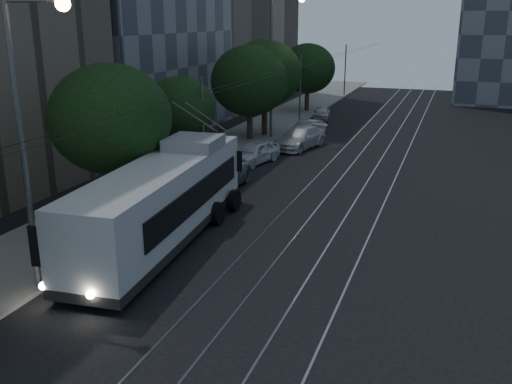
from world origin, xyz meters
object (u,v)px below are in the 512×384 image
Objects in this scene: car_white_a at (255,152)px; streetlamp_far at (277,53)px; trolleybus at (164,200)px; car_white_c at (307,129)px; streetlamp_near at (29,120)px; car_white_d at (322,113)px; pickup_silver at (212,177)px; car_white_b at (300,138)px.

streetlamp_far is (-1.08, 7.89, 5.74)m from car_white_a.
trolleybus is 3.12× the size of car_white_a.
streetlamp_near is (-1.61, -28.35, 5.27)m from car_white_c.
car_white_a is at bearing 89.59° from trolleybus.
car_white_c is at bearing 86.75° from streetlamp_near.
car_white_a is 17.62m from car_white_d.
car_white_d is (0.23, 24.39, -0.22)m from pickup_silver.
streetlamp_near is 0.92× the size of streetlamp_far.
streetlamp_near reaches higher than trolleybus.
car_white_a is 0.42× the size of streetlamp_near.
pickup_silver reaches higher than car_white_d.
trolleybus is 3.15× the size of car_white_c.
car_white_b is (0.55, 19.14, -1.04)m from trolleybus.
streetlamp_near is (-1.50, -5.53, 4.17)m from trolleybus.
streetlamp_near is (-0.72, -37.04, 5.35)m from car_white_d.
trolleybus is 22.37m from streetlamp_far.
streetlamp_near is at bearing -83.17° from car_white_c.
car_white_c is 0.42× the size of streetlamp_near.
car_white_b is 6.82m from streetlamp_far.
streetlamp_far is at bearing 148.86° from car_white_b.
car_white_a is at bearing -92.88° from car_white_b.
car_white_c is at bearing 110.67° from car_white_b.
streetlamp_near is 27.32m from streetlamp_far.
pickup_silver reaches higher than car_white_c.
car_white_d is at bearing 86.83° from trolleybus.
trolleybus is 1.21× the size of streetlamp_far.
streetlamp_far is at bearing -106.78° from car_white_d.
car_white_c is at bearing 85.13° from trolleybus.
streetlamp_far reaches higher than car_white_c.
pickup_silver is at bearing 87.79° from streetlamp_near.
car_white_d is 0.33× the size of streetlamp_far.
car_white_b is 1.46× the size of car_white_d.
trolleybus reaches higher than car_white_c.
trolleybus reaches higher than car_white_d.
trolleybus is 31.54m from car_white_d.
trolleybus is 2.19× the size of pickup_silver.
car_white_b reaches higher than car_white_d.
streetlamp_far reaches higher than car_white_b.
car_white_b is 1.25× the size of car_white_c.
pickup_silver reaches higher than car_white_b.
car_white_d is 37.43m from streetlamp_near.
car_white_b reaches higher than car_white_c.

